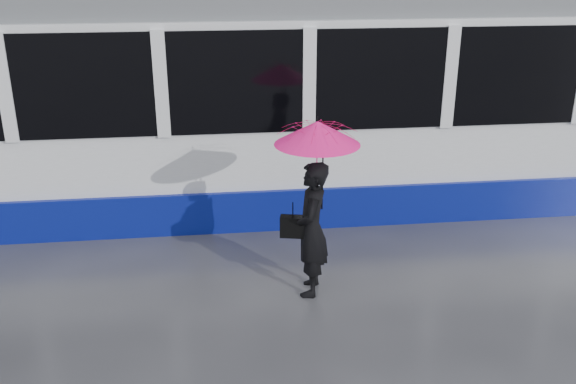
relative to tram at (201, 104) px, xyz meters
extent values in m
plane|color=#2E2E33|center=(1.07, -2.50, -1.64)|extent=(90.00, 90.00, 0.00)
cube|color=#3F3D38|center=(1.07, -0.72, -1.63)|extent=(34.00, 0.07, 0.02)
cube|color=#3F3D38|center=(1.07, 0.72, -1.63)|extent=(34.00, 0.07, 0.02)
cube|color=white|center=(0.00, 0.00, -0.11)|extent=(24.00, 2.40, 2.95)
cube|color=navy|center=(0.00, 0.00, -1.33)|extent=(24.00, 2.56, 0.62)
cube|color=black|center=(0.00, 0.00, 0.56)|extent=(23.00, 2.48, 1.40)
cube|color=slate|center=(0.00, 0.00, 1.54)|extent=(23.60, 2.20, 0.35)
imported|color=black|center=(1.26, -3.07, -0.81)|extent=(0.52, 0.67, 1.65)
imported|color=#E11262|center=(1.31, -3.07, 0.10)|extent=(1.08, 1.09, 0.83)
cone|color=#E11262|center=(1.31, -3.07, 0.36)|extent=(1.16, 1.16, 0.27)
cylinder|color=black|center=(1.31, -3.07, 0.52)|extent=(0.01, 0.01, 0.06)
cylinder|color=black|center=(1.38, -3.05, -0.21)|extent=(0.02, 0.02, 0.72)
cube|color=black|center=(1.04, -3.05, -0.77)|extent=(0.32, 0.19, 0.26)
cylinder|color=black|center=(1.04, -3.05, -0.55)|extent=(0.01, 0.01, 0.18)
camera|label=1|loc=(0.16, -9.85, 2.32)|focal=40.00mm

